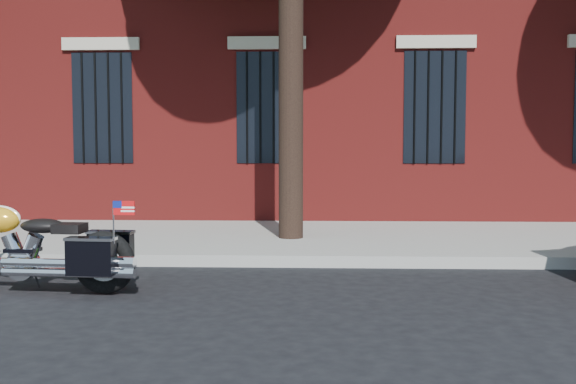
{
  "coord_description": "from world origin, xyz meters",
  "views": [
    {
      "loc": [
        0.8,
        -6.54,
        1.49
      ],
      "look_at": [
        0.53,
        0.8,
        0.98
      ],
      "focal_mm": 40.0,
      "sensor_mm": 36.0,
      "label": 1
    }
  ],
  "objects": [
    {
      "name": "ground",
      "position": [
        0.0,
        0.0,
        0.0
      ],
      "size": [
        120.0,
        120.0,
        0.0
      ],
      "primitive_type": "plane",
      "color": "black",
      "rests_on": "ground"
    },
    {
      "name": "curb",
      "position": [
        0.0,
        1.38,
        0.07
      ],
      "size": [
        40.0,
        0.16,
        0.15
      ],
      "primitive_type": "cube",
      "color": "gray",
      "rests_on": "ground"
    },
    {
      "name": "sidewalk",
      "position": [
        0.0,
        3.26,
        0.07
      ],
      "size": [
        40.0,
        3.6,
        0.15
      ],
      "primitive_type": "cube",
      "color": "gray",
      "rests_on": "ground"
    },
    {
      "name": "motorcycle",
      "position": [
        -2.07,
        -0.16,
        0.44
      ],
      "size": [
        2.56,
        0.83,
        1.3
      ],
      "rotation": [
        0.0,
        0.0,
        -0.08
      ],
      "color": "black",
      "rests_on": "ground"
    }
  ]
}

